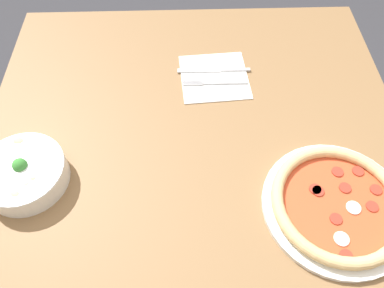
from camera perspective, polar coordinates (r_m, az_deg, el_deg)
ground_plane at (r=1.54m, az=0.36°, el=-17.40°), size 8.00×8.00×0.00m
dining_table at (r=0.95m, az=0.56°, el=-5.80°), size 1.17×1.04×0.73m
pizza at (r=0.86m, az=21.29°, el=-8.54°), size 0.32×0.32×0.04m
bowl at (r=0.90m, az=-24.30°, el=-4.02°), size 0.19×0.19×0.07m
napkin at (r=1.05m, az=3.42°, el=10.18°), size 0.19×0.19×0.00m
fork at (r=1.03m, az=3.64°, el=9.27°), size 0.02×0.18×0.00m
knife at (r=1.06m, az=3.83°, el=11.18°), size 0.02×0.20×0.01m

